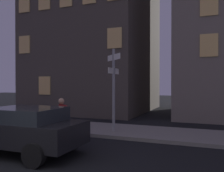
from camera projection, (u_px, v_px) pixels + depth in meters
sidewalk_kerb at (112, 130)px, 11.09m from camera, size 40.00×2.74×0.14m
signpost at (114, 83)px, 10.46m from camera, size 0.92×1.14×3.46m
car_far_trailing at (19, 128)px, 7.65m from camera, size 4.29×2.01×1.42m
cyclist at (63, 122)px, 9.17m from camera, size 1.81×0.37×1.61m
building_left_block at (97, 22)px, 20.00m from camera, size 8.29×9.11×14.19m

